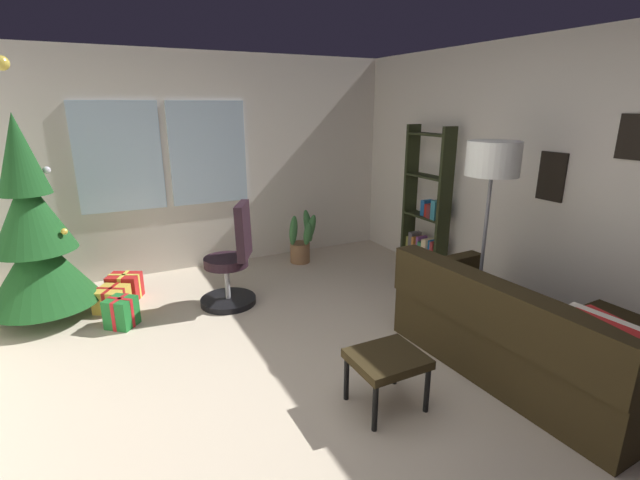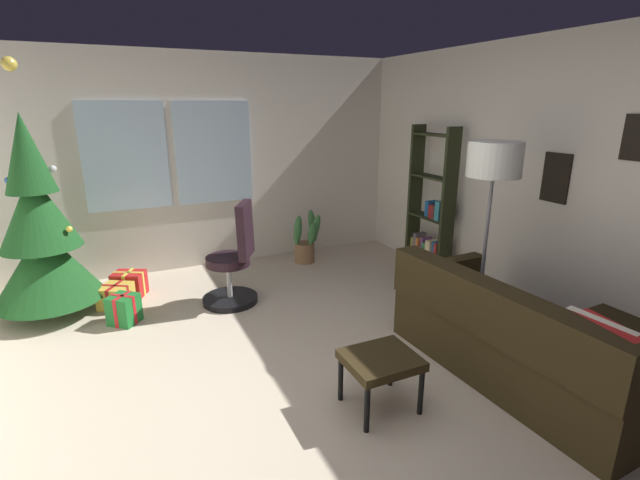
{
  "view_description": "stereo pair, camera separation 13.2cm",
  "coord_description": "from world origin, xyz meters",
  "views": [
    {
      "loc": [
        -1.15,
        -2.38,
        1.96
      ],
      "look_at": [
        0.59,
        1.07,
        0.8
      ],
      "focal_mm": 25.38,
      "sensor_mm": 36.0,
      "label": 1
    },
    {
      "loc": [
        -1.03,
        -2.43,
        1.96
      ],
      "look_at": [
        0.59,
        1.07,
        0.8
      ],
      "focal_mm": 25.38,
      "sensor_mm": 36.0,
      "label": 2
    }
  ],
  "objects": [
    {
      "name": "gift_box_green",
      "position": [
        -1.08,
        1.8,
        0.14
      ],
      "size": [
        0.32,
        0.32,
        0.28
      ],
      "color": "#1E722D",
      "rests_on": "ground_plane"
    },
    {
      "name": "wall_back_with_windows",
      "position": [
        -0.02,
        3.15,
        1.28
      ],
      "size": [
        4.91,
        0.12,
        2.55
      ],
      "color": "silver",
      "rests_on": "ground_plane"
    },
    {
      "name": "office_chair",
      "position": [
        -0.02,
        1.82,
        0.41
      ],
      "size": [
        0.58,
        0.57,
        1.05
      ],
      "color": "black",
      "rests_on": "ground_plane"
    },
    {
      "name": "floor_lamp",
      "position": [
        1.77,
        0.29,
        1.46
      ],
      "size": [
        0.43,
        0.43,
        1.68
      ],
      "color": "slate",
      "rests_on": "ground_plane"
    },
    {
      "name": "holiday_tree",
      "position": [
        -1.69,
        2.31,
        0.79
      ],
      "size": [
        0.97,
        0.97,
        2.34
      ],
      "color": "#4C331E",
      "rests_on": "ground_plane"
    },
    {
      "name": "wall_right_with_frames",
      "position": [
        2.5,
        -0.0,
        1.27
      ],
      "size": [
        0.12,
        6.2,
        2.55
      ],
      "color": "silver",
      "rests_on": "ground_plane"
    },
    {
      "name": "gift_box_red",
      "position": [
        -1.0,
        2.47,
        0.13
      ],
      "size": [
        0.38,
        0.35,
        0.27
      ],
      "color": "red",
      "rests_on": "ground_plane"
    },
    {
      "name": "potted_plant",
      "position": [
        1.14,
        2.65,
        0.27
      ],
      "size": [
        0.41,
        0.33,
        0.68
      ],
      "color": "#865F40",
      "rests_on": "ground_plane"
    },
    {
      "name": "ground_plane",
      "position": [
        0.0,
        0.0,
        -0.05
      ],
      "size": [
        4.91,
        6.2,
        0.1
      ],
      "primitive_type": "cube",
      "color": "beige"
    },
    {
      "name": "bookshelf",
      "position": [
        2.24,
        1.6,
        0.76
      ],
      "size": [
        0.18,
        0.64,
        1.74
      ],
      "color": "black",
      "rests_on": "ground_plane"
    },
    {
      "name": "couch",
      "position": [
        1.69,
        -0.46,
        0.28
      ],
      "size": [
        1.59,
        1.97,
        0.8
      ],
      "color": "black",
      "rests_on": "ground_plane"
    },
    {
      "name": "gift_box_gold",
      "position": [
        -1.14,
        2.22,
        0.11
      ],
      "size": [
        0.38,
        0.38,
        0.23
      ],
      "color": "gold",
      "rests_on": "ground_plane"
    },
    {
      "name": "footstool",
      "position": [
        0.43,
        -0.24,
        0.33
      ],
      "size": [
        0.47,
        0.41,
        0.38
      ],
      "color": "black",
      "rests_on": "ground_plane"
    }
  ]
}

